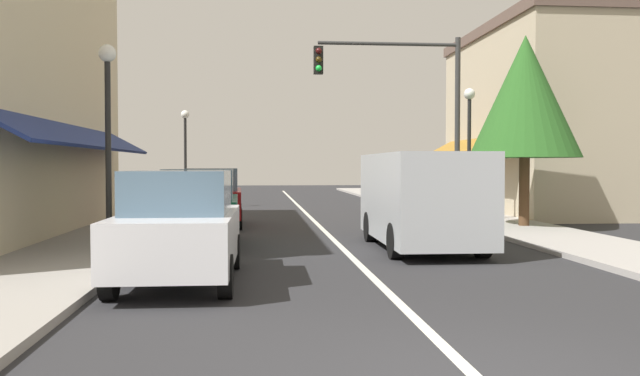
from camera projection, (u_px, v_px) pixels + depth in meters
ground_plane at (311, 218)px, 23.58m from camera, size 80.00×80.00×0.00m
sidewalk_left at (152, 218)px, 23.06m from camera, size 2.60×56.00×0.12m
sidewalk_right at (464, 216)px, 24.09m from camera, size 2.60×56.00×0.12m
lane_center_stripe at (311, 218)px, 23.58m from camera, size 0.14×52.00×0.01m
storefront_right_block at (546, 120)px, 26.32m from camera, size 6.46×10.20×7.24m
parked_car_nearest_left at (180, 227)px, 10.57m from camera, size 1.81×4.12×1.77m
parked_car_second_left at (200, 208)px, 15.42m from camera, size 1.86×4.14×1.77m
parked_car_third_left at (212, 197)px, 20.55m from camera, size 1.88×4.15×1.77m
van_in_lane at (421, 197)px, 14.92m from camera, size 2.03×5.19×2.12m
traffic_signal_mast_arm at (410, 96)px, 22.29m from camera, size 4.94×0.50×6.13m
street_lamp_left_near at (108, 112)px, 13.81m from camera, size 0.36×0.36×4.33m
street_lamp_right_mid at (469, 131)px, 21.43m from camera, size 0.36×0.36×4.31m
street_lamp_left_far at (185, 141)px, 29.19m from camera, size 0.36×0.36×4.26m
tree_right_near at (525, 97)px, 19.31m from camera, size 3.20×3.20×5.60m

